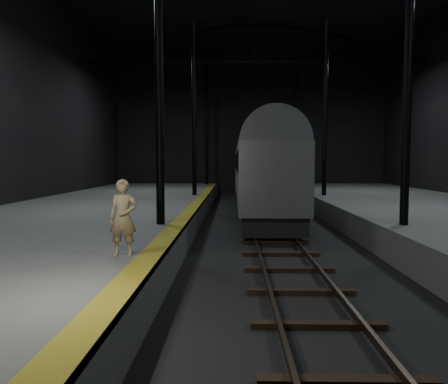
{
  "coord_description": "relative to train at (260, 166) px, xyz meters",
  "views": [
    {
      "loc": [
        -1.51,
        -17.6,
        2.97
      ],
      "look_at": [
        -1.81,
        -3.79,
        2.0
      ],
      "focal_mm": 35.0,
      "sensor_mm": 36.0,
      "label": 1
    }
  ],
  "objects": [
    {
      "name": "ground",
      "position": [
        0.0,
        -6.85,
        -2.73
      ],
      "size": [
        44.0,
        44.0,
        0.0
      ],
      "primitive_type": "plane",
      "color": "black",
      "rests_on": "ground"
    },
    {
      "name": "platform_left",
      "position": [
        -7.5,
        -6.85,
        -2.23
      ],
      "size": [
        9.0,
        43.8,
        1.0
      ],
      "primitive_type": "cube",
      "color": "#525250",
      "rests_on": "ground"
    },
    {
      "name": "tactile_strip",
      "position": [
        -3.25,
        -6.85,
        -1.73
      ],
      "size": [
        0.5,
        43.8,
        0.01
      ],
      "primitive_type": "cube",
      "color": "olive",
      "rests_on": "platform_left"
    },
    {
      "name": "track",
      "position": [
        0.0,
        -6.85,
        -2.66
      ],
      "size": [
        2.4,
        43.0,
        0.24
      ],
      "color": "#3F3328",
      "rests_on": "ground"
    },
    {
      "name": "train",
      "position": [
        0.0,
        0.0,
        0.0
      ],
      "size": [
        2.75,
        18.31,
        4.89
      ],
      "color": "#9A9CA2",
      "rests_on": "ground"
    },
    {
      "name": "woman",
      "position": [
        -3.8,
        -15.5,
        -0.93
      ],
      "size": [
        0.59,
        0.39,
        1.6
      ],
      "primitive_type": "imported",
      "rotation": [
        0.0,
        0.0,
        0.02
      ],
      "color": "#9B835F",
      "rests_on": "platform_left"
    }
  ]
}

